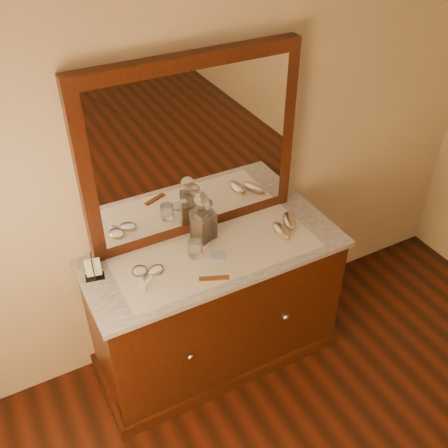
% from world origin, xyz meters
% --- Properties ---
extents(dresser_cabinet, '(1.40, 0.55, 0.82)m').
position_xyz_m(dresser_cabinet, '(0.00, 1.96, 0.41)').
color(dresser_cabinet, black).
rests_on(dresser_cabinet, floor).
extents(dresser_plinth, '(1.46, 0.59, 0.08)m').
position_xyz_m(dresser_plinth, '(0.00, 1.96, 0.04)').
color(dresser_plinth, black).
rests_on(dresser_plinth, floor).
extents(knob_left, '(0.04, 0.04, 0.04)m').
position_xyz_m(knob_left, '(-0.30, 1.67, 0.45)').
color(knob_left, silver).
rests_on(knob_left, dresser_cabinet).
extents(knob_right, '(0.04, 0.04, 0.04)m').
position_xyz_m(knob_right, '(0.30, 1.67, 0.45)').
color(knob_right, silver).
rests_on(knob_right, dresser_cabinet).
extents(marble_top, '(1.44, 0.59, 0.03)m').
position_xyz_m(marble_top, '(0.00, 1.96, 0.83)').
color(marble_top, silver).
rests_on(marble_top, dresser_cabinet).
extents(mirror_frame, '(1.20, 0.08, 1.00)m').
position_xyz_m(mirror_frame, '(0.00, 2.20, 1.35)').
color(mirror_frame, black).
rests_on(mirror_frame, marble_top).
extents(mirror_glass, '(1.06, 0.01, 0.86)m').
position_xyz_m(mirror_glass, '(0.00, 2.17, 1.35)').
color(mirror_glass, white).
rests_on(mirror_glass, marble_top).
extents(lace_runner, '(1.10, 0.45, 0.00)m').
position_xyz_m(lace_runner, '(0.00, 1.94, 0.85)').
color(lace_runner, white).
rests_on(lace_runner, marble_top).
extents(pin_dish, '(0.10, 0.10, 0.01)m').
position_xyz_m(pin_dish, '(-0.01, 1.90, 0.86)').
color(pin_dish, white).
rests_on(pin_dish, lace_runner).
extents(comb, '(0.15, 0.09, 0.01)m').
position_xyz_m(comb, '(-0.11, 1.76, 0.86)').
color(comb, brown).
rests_on(comb, lace_runner).
extents(napkin_rack, '(0.11, 0.08, 0.14)m').
position_xyz_m(napkin_rack, '(-0.64, 2.06, 0.91)').
color(napkin_rack, black).
rests_on(napkin_rack, marble_top).
extents(decanter_left, '(0.12, 0.12, 0.31)m').
position_xyz_m(decanter_left, '(-0.02, 2.08, 0.97)').
color(decanter_left, brown).
rests_on(decanter_left, lace_runner).
extents(decanter_right, '(0.09, 0.09, 0.26)m').
position_xyz_m(decanter_right, '(0.02, 2.08, 0.95)').
color(decanter_right, brown).
rests_on(decanter_right, lace_runner).
extents(brush_near, '(0.08, 0.16, 0.04)m').
position_xyz_m(brush_near, '(0.39, 1.91, 0.88)').
color(brush_near, tan).
rests_on(brush_near, lace_runner).
extents(brush_far, '(0.13, 0.18, 0.04)m').
position_xyz_m(brush_far, '(0.48, 1.96, 0.88)').
color(brush_far, tan).
rests_on(brush_far, lace_runner).
extents(hand_mirror_outer, '(0.11, 0.22, 0.02)m').
position_xyz_m(hand_mirror_outer, '(-0.43, 1.96, 0.86)').
color(hand_mirror_outer, silver).
rests_on(hand_mirror_outer, lace_runner).
extents(hand_mirror_inner, '(0.19, 0.17, 0.02)m').
position_xyz_m(hand_mirror_inner, '(-0.36, 1.94, 0.86)').
color(hand_mirror_inner, silver).
rests_on(hand_mirror_inner, lace_runner).
extents(tumblers, '(0.08, 0.08, 0.09)m').
position_xyz_m(tumblers, '(-0.11, 1.97, 0.90)').
color(tumblers, white).
rests_on(tumblers, lace_runner).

